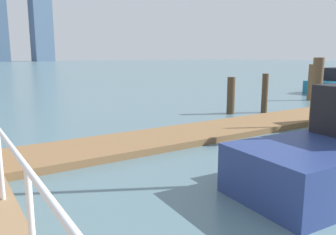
# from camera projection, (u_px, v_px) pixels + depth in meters

# --- Properties ---
(ground_plane) EXTENTS (300.00, 300.00, 0.00)m
(ground_plane) POSITION_uv_depth(u_px,v_px,m) (34.00, 103.00, 17.49)
(ground_plane) COLOR slate
(floating_dock) EXTENTS (15.66, 2.00, 0.18)m
(floating_dock) POSITION_uv_depth(u_px,v_px,m) (238.00, 127.00, 11.23)
(floating_dock) COLOR olive
(floating_dock) RESTS_ON ground_plane
(dock_piling_0) EXTENTS (0.29, 0.29, 2.37)m
(dock_piling_0) POSITION_uv_depth(u_px,v_px,m) (316.00, 101.00, 9.38)
(dock_piling_0) COLOR brown
(dock_piling_0) RESTS_ON ground_plane
(dock_piling_1) EXTENTS (0.26, 0.26, 1.67)m
(dock_piling_1) POSITION_uv_depth(u_px,v_px,m) (265.00, 93.00, 14.38)
(dock_piling_1) COLOR #473826
(dock_piling_1) RESTS_ON ground_plane
(dock_piling_2) EXTENTS (0.33, 0.33, 1.55)m
(dock_piling_2) POSITION_uv_depth(u_px,v_px,m) (231.00, 96.00, 14.11)
(dock_piling_2) COLOR #473826
(dock_piling_2) RESTS_ON ground_plane
(dock_piling_3) EXTENTS (0.31, 0.31, 1.96)m
(dock_piling_3) POSITION_uv_depth(u_px,v_px,m) (311.00, 82.00, 18.39)
(dock_piling_3) COLOR brown
(dock_piling_3) RESTS_ON ground_plane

